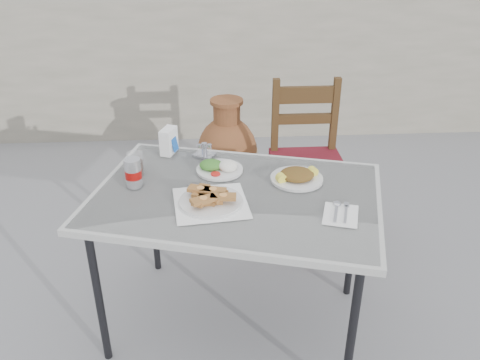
{
  "coord_description": "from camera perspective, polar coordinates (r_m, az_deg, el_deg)",
  "views": [
    {
      "loc": [
        0.05,
        -1.93,
        1.87
      ],
      "look_at": [
        0.17,
        0.07,
        0.8
      ],
      "focal_mm": 38.0,
      "sensor_mm": 36.0,
      "label": 1
    }
  ],
  "objects": [
    {
      "name": "ground",
      "position": [
        2.69,
        -3.64,
        -15.99
      ],
      "size": [
        80.0,
        80.0,
        0.0
      ],
      "primitive_type": "plane",
      "color": "slate",
      "rests_on": "ground"
    },
    {
      "name": "cafe_table",
      "position": [
        2.27,
        -0.43,
        -2.6
      ],
      "size": [
        1.43,
        1.15,
        0.76
      ],
      "rotation": [
        0.0,
        0.0,
        -0.26
      ],
      "color": "black",
      "rests_on": "ground"
    },
    {
      "name": "chair",
      "position": [
        3.15,
        7.52,
        2.26
      ],
      "size": [
        0.43,
        0.43,
        0.98
      ],
      "rotation": [
        0.0,
        0.0,
        0.0
      ],
      "color": "#3B2510",
      "rests_on": "ground"
    },
    {
      "name": "salad_chopped_plate",
      "position": [
        2.35,
        6.4,
        0.44
      ],
      "size": [
        0.24,
        0.24,
        0.05
      ],
      "color": "silver",
      "rests_on": "cafe_table"
    },
    {
      "name": "back_wall",
      "position": [
        4.61,
        -4.05,
        12.15
      ],
      "size": [
        6.0,
        0.25,
        1.2
      ],
      "primitive_type": "cube",
      "color": "#A99F8D",
      "rests_on": "ground"
    },
    {
      "name": "salad_rice_plate",
      "position": [
        2.42,
        -2.37,
        1.45
      ],
      "size": [
        0.22,
        0.22,
        0.06
      ],
      "color": "silver",
      "rests_on": "cafe_table"
    },
    {
      "name": "cola_glass",
      "position": [
        2.43,
        -11.61,
        1.68
      ],
      "size": [
        0.08,
        0.08,
        0.11
      ],
      "color": "white",
      "rests_on": "cafe_table"
    },
    {
      "name": "napkin_holder",
      "position": [
        2.61,
        -8.0,
        4.37
      ],
      "size": [
        0.09,
        0.12,
        0.13
      ],
      "rotation": [
        0.0,
        0.0,
        -0.36
      ],
      "color": "white",
      "rests_on": "cafe_table"
    },
    {
      "name": "condiment_caddy",
      "position": [
        2.57,
        -4.02,
        3.18
      ],
      "size": [
        0.13,
        0.12,
        0.07
      ],
      "rotation": [
        0.0,
        0.0,
        -0.49
      ],
      "color": "silver",
      "rests_on": "cafe_table"
    },
    {
      "name": "terracotta_urn",
      "position": [
        3.56,
        -1.44,
        2.91
      ],
      "size": [
        0.43,
        0.43,
        0.75
      ],
      "color": "brown",
      "rests_on": "ground"
    },
    {
      "name": "cutlery_napkin",
      "position": [
        2.13,
        11.2,
        -3.61
      ],
      "size": [
        0.18,
        0.21,
        0.01
      ],
      "rotation": [
        0.0,
        0.0,
        -0.29
      ],
      "color": "white",
      "rests_on": "cafe_table"
    },
    {
      "name": "pide_plate",
      "position": [
        2.15,
        -3.32,
        -1.98
      ],
      "size": [
        0.34,
        0.34,
        0.06
      ],
      "rotation": [
        0.0,
        0.0,
        0.11
      ],
      "color": "white",
      "rests_on": "cafe_table"
    },
    {
      "name": "soda_can",
      "position": [
        2.31,
        -11.9,
        0.81
      ],
      "size": [
        0.07,
        0.07,
        0.13
      ],
      "color": "silver",
      "rests_on": "cafe_table"
    }
  ]
}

